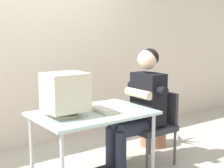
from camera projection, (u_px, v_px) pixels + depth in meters
wall_back at (54, 30)px, 4.37m from camera, size 8.00×0.10×3.00m
desk at (93, 118)px, 3.21m from camera, size 1.12×0.77×0.71m
crt_monitor at (66, 92)px, 3.01m from camera, size 0.38×0.32×0.40m
keyboard at (100, 109)px, 3.25m from camera, size 0.16×0.44×0.03m
office_chair at (153, 122)px, 3.73m from camera, size 0.47×0.47×0.81m
person_seated at (141, 104)px, 3.58m from camera, size 0.73×0.57×1.30m
potted_plant at (153, 125)px, 4.31m from camera, size 0.54×0.53×0.76m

